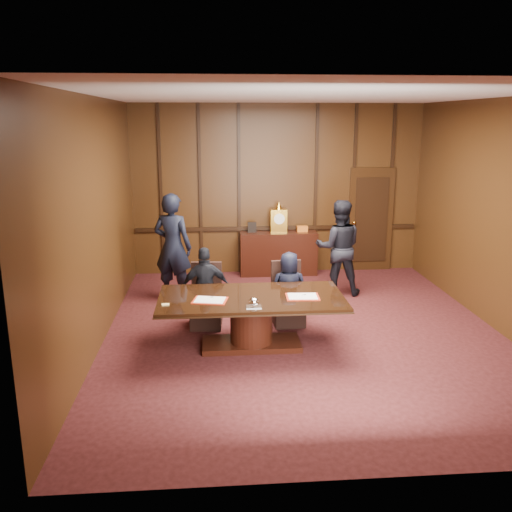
{
  "coord_description": "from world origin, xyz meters",
  "views": [
    {
      "loc": [
        -1.35,
        -7.69,
        3.18
      ],
      "look_at": [
        -0.68,
        0.7,
        1.05
      ],
      "focal_mm": 38.0,
      "sensor_mm": 36.0,
      "label": 1
    }
  ],
  "objects_px": {
    "conference_table": "(251,313)",
    "witness_right": "(339,248)",
    "sideboard": "(278,252)",
    "signatory_left": "(206,288)",
    "signatory_right": "(289,289)",
    "witness_left": "(173,247)"
  },
  "relations": [
    {
      "from": "conference_table",
      "to": "signatory_right",
      "type": "distance_m",
      "value": 1.03
    },
    {
      "from": "sideboard",
      "to": "conference_table",
      "type": "bearing_deg",
      "value": -102.68
    },
    {
      "from": "signatory_left",
      "to": "witness_right",
      "type": "bearing_deg",
      "value": -151.36
    },
    {
      "from": "sideboard",
      "to": "signatory_right",
      "type": "relative_size",
      "value": 1.35
    },
    {
      "from": "conference_table",
      "to": "witness_right",
      "type": "height_order",
      "value": "witness_right"
    },
    {
      "from": "signatory_left",
      "to": "witness_right",
      "type": "distance_m",
      "value": 2.88
    },
    {
      "from": "sideboard",
      "to": "witness_left",
      "type": "distance_m",
      "value": 2.6
    },
    {
      "from": "signatory_left",
      "to": "signatory_right",
      "type": "bearing_deg",
      "value": 176.57
    },
    {
      "from": "conference_table",
      "to": "witness_right",
      "type": "distance_m",
      "value": 2.95
    },
    {
      "from": "signatory_left",
      "to": "witness_left",
      "type": "bearing_deg",
      "value": -71.12
    },
    {
      "from": "signatory_left",
      "to": "witness_right",
      "type": "height_order",
      "value": "witness_right"
    },
    {
      "from": "witness_left",
      "to": "witness_right",
      "type": "bearing_deg",
      "value": -156.78
    },
    {
      "from": "conference_table",
      "to": "signatory_left",
      "type": "distance_m",
      "value": 1.04
    },
    {
      "from": "conference_table",
      "to": "witness_left",
      "type": "xyz_separation_m",
      "value": [
        -1.24,
        2.23,
        0.46
      ]
    },
    {
      "from": "conference_table",
      "to": "signatory_right",
      "type": "bearing_deg",
      "value": 50.91
    },
    {
      "from": "sideboard",
      "to": "conference_table",
      "type": "height_order",
      "value": "sideboard"
    },
    {
      "from": "sideboard",
      "to": "conference_table",
      "type": "xyz_separation_m",
      "value": [
        -0.84,
        -3.73,
        0.02
      ]
    },
    {
      "from": "sideboard",
      "to": "conference_table",
      "type": "distance_m",
      "value": 3.82
    },
    {
      "from": "signatory_left",
      "to": "witness_left",
      "type": "distance_m",
      "value": 1.58
    },
    {
      "from": "signatory_right",
      "to": "witness_left",
      "type": "distance_m",
      "value": 2.4
    },
    {
      "from": "conference_table",
      "to": "witness_right",
      "type": "relative_size",
      "value": 1.48
    },
    {
      "from": "conference_table",
      "to": "signatory_left",
      "type": "height_order",
      "value": "signatory_left"
    }
  ]
}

